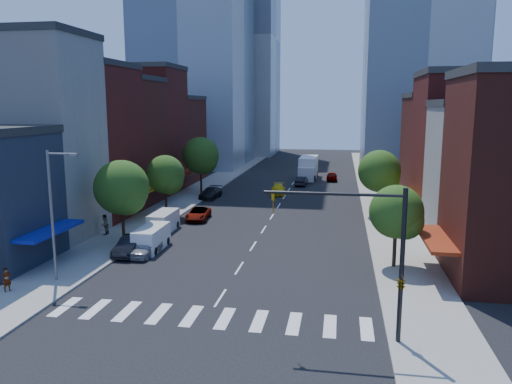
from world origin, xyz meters
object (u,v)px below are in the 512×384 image
at_px(pedestrian_far, 105,225).
at_px(cargo_van_far, 163,222).
at_px(traffic_car_oncoming, 302,181).
at_px(parked_car_third, 198,214).
at_px(parked_car_second, 131,245).
at_px(taxi, 278,189).
at_px(traffic_car_far, 332,176).
at_px(parked_car_rear, 211,193).
at_px(parked_car_front, 145,247).
at_px(cargo_van_near, 151,239).
at_px(pedestrian_near, 7,280).
at_px(box_truck, 308,169).

bearing_deg(pedestrian_far, cargo_van_far, 115.15).
xyz_separation_m(traffic_car_oncoming, pedestrian_far, (-15.80, -33.03, 0.40)).
distance_m(parked_car_third, pedestrian_far, 10.48).
height_order(parked_car_second, taxi, parked_car_second).
distance_m(traffic_car_far, pedestrian_far, 43.70).
xyz_separation_m(parked_car_second, parked_car_third, (1.93, 13.03, -0.10)).
relative_size(traffic_car_oncoming, traffic_car_far, 1.03).
distance_m(parked_car_second, traffic_car_far, 46.38).
relative_size(parked_car_rear, traffic_car_far, 1.17).
bearing_deg(pedestrian_far, parked_car_front, 46.85).
bearing_deg(cargo_van_near, traffic_car_far, 70.14).
relative_size(traffic_car_oncoming, pedestrian_near, 2.73).
bearing_deg(parked_car_rear, parked_car_third, -76.47).
bearing_deg(traffic_car_oncoming, traffic_car_far, -125.06).
bearing_deg(parked_car_third, parked_car_second, -103.12).
bearing_deg(parked_car_front, pedestrian_far, 142.79).
xyz_separation_m(cargo_van_near, cargo_van_far, (-1.15, 6.09, -0.02)).
distance_m(taxi, pedestrian_near, 41.57).
bearing_deg(pedestrian_near, parked_car_front, 3.20).
height_order(taxi, pedestrian_near, pedestrian_near).
bearing_deg(parked_car_second, cargo_van_near, 51.94).
distance_m(cargo_van_near, traffic_car_far, 44.61).
bearing_deg(traffic_car_oncoming, cargo_van_far, 73.30).
bearing_deg(parked_car_front, box_truck, 80.42).
distance_m(parked_car_rear, box_truck, 22.92).
xyz_separation_m(parked_car_front, taxi, (7.11, 30.13, -0.00)).
bearing_deg(pedestrian_near, traffic_car_far, 13.91).
height_order(parked_car_front, taxi, parked_car_front).
distance_m(parked_car_second, parked_car_rear, 25.48).
xyz_separation_m(parked_car_second, pedestrian_near, (-4.38, -9.59, 0.18)).
height_order(parked_car_rear, cargo_van_near, cargo_van_near).
distance_m(parked_car_third, cargo_van_far, 5.80).
distance_m(cargo_van_far, traffic_car_oncoming, 32.40).
height_order(cargo_van_far, traffic_car_far, cargo_van_far).
distance_m(parked_car_front, traffic_car_oncoming, 39.42).
relative_size(parked_car_rear, cargo_van_near, 1.05).
height_order(parked_car_rear, pedestrian_far, pedestrian_far).
bearing_deg(cargo_van_near, parked_car_front, -85.60).
height_order(traffic_car_oncoming, traffic_car_far, traffic_car_far).
distance_m(parked_car_second, cargo_van_near, 1.88).
xyz_separation_m(cargo_van_far, traffic_car_far, (15.47, 36.15, -0.24)).
bearing_deg(taxi, parked_car_rear, -157.37).
bearing_deg(cargo_van_far, box_truck, 72.85).
bearing_deg(box_truck, parked_car_front, -101.83).
xyz_separation_m(box_truck, pedestrian_far, (-16.31, -40.26, -0.62)).
bearing_deg(parked_car_second, pedestrian_far, 133.73).
bearing_deg(traffic_car_far, cargo_van_near, 70.54).
bearing_deg(traffic_car_oncoming, parked_car_rear, 51.94).
bearing_deg(traffic_car_oncoming, pedestrian_far, 67.58).
xyz_separation_m(taxi, pedestrian_near, (-12.80, -39.55, 0.25)).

